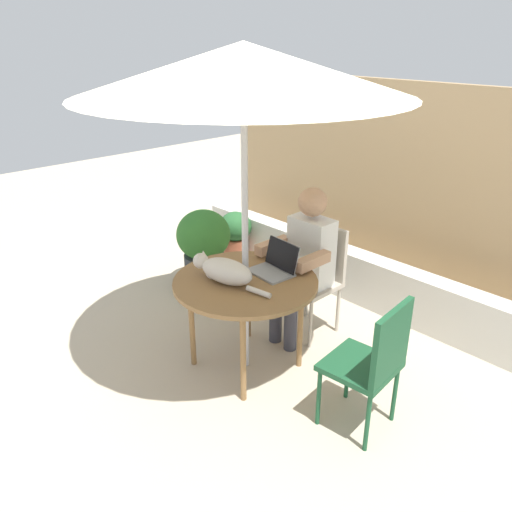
{
  "coord_description": "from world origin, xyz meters",
  "views": [
    {
      "loc": [
        2.33,
        -2.1,
        2.27
      ],
      "look_at": [
        0.0,
        0.1,
        0.85
      ],
      "focal_mm": 35.63,
      "sensor_mm": 36.0,
      "label": 1
    }
  ],
  "objects": [
    {
      "name": "laptop",
      "position": [
        0.05,
        0.25,
        0.77
      ],
      "size": [
        0.32,
        0.27,
        0.21
      ],
      "color": "gray",
      "rests_on": "patio_table"
    },
    {
      "name": "patio_table",
      "position": [
        0.0,
        0.0,
        0.65
      ],
      "size": [
        1.01,
        1.01,
        0.7
      ],
      "color": "olive",
      "rests_on": "ground"
    },
    {
      "name": "chair_empty",
      "position": [
        1.01,
        0.1,
        0.52
      ],
      "size": [
        0.44,
        0.44,
        0.89
      ],
      "color": "#194C2D",
      "rests_on": "ground"
    },
    {
      "name": "fence_back",
      "position": [
        0.0,
        2.13,
        0.94
      ],
      "size": [
        4.52,
        0.08,
        1.88
      ],
      "primitive_type": "cube",
      "color": "tan",
      "rests_on": "ground"
    },
    {
      "name": "person_seated",
      "position": [
        0.0,
        0.62,
        0.69
      ],
      "size": [
        0.48,
        0.48,
        1.23
      ],
      "color": "white",
      "rests_on": "ground"
    },
    {
      "name": "planter_wall_low",
      "position": [
        0.0,
        1.43,
        0.23
      ],
      "size": [
        4.07,
        0.2,
        0.45
      ],
      "primitive_type": "cube",
      "color": "beige",
      "rests_on": "ground"
    },
    {
      "name": "ground_plane",
      "position": [
        0.0,
        0.0,
        0.0
      ],
      "size": [
        14.0,
        14.0,
        0.0
      ],
      "primitive_type": "plane",
      "color": "#BCAD93"
    },
    {
      "name": "chair_occupied",
      "position": [
        0.0,
        0.77,
        0.52
      ],
      "size": [
        0.4,
        0.4,
        0.89
      ],
      "color": "#B2A899",
      "rests_on": "ground"
    },
    {
      "name": "cat",
      "position": [
        -0.08,
        -0.12,
        0.79
      ],
      "size": [
        0.65,
        0.27,
        0.17
      ],
      "color": "silver",
      "rests_on": "patio_table"
    },
    {
      "name": "potted_plant_by_chair",
      "position": [
        -1.47,
        1.19,
        0.31
      ],
      "size": [
        0.34,
        0.34,
        0.55
      ],
      "color": "#9E5138",
      "rests_on": "ground"
    },
    {
      "name": "potted_plant_near_fence",
      "position": [
        -1.25,
        0.6,
        0.42
      ],
      "size": [
        0.51,
        0.51,
        0.76
      ],
      "color": "#33383D",
      "rests_on": "ground"
    },
    {
      "name": "patio_umbrella",
      "position": [
        0.0,
        0.0,
        2.07
      ],
      "size": [
        2.04,
        2.04,
        2.23
      ],
      "color": "#B7B7BC",
      "rests_on": "ground"
    }
  ]
}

